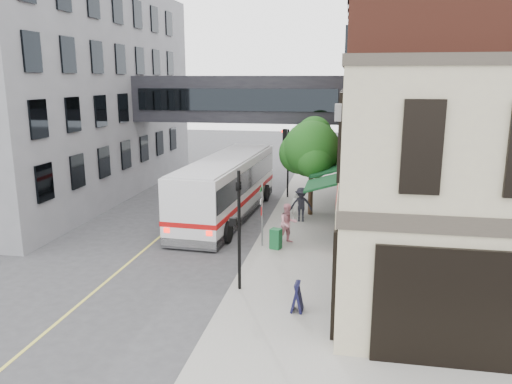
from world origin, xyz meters
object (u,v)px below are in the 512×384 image
at_px(pedestrian_b, 288,223).
at_px(sandwich_board, 297,297).
at_px(pedestrian_a, 296,207).
at_px(pedestrian_c, 301,204).
at_px(bus, 227,185).
at_px(newspaper_box, 276,239).

relative_size(pedestrian_b, sandwich_board, 1.90).
xyz_separation_m(pedestrian_a, pedestrian_b, (0.01, -3.92, 0.18)).
distance_m(pedestrian_c, sandwich_board, 10.92).
distance_m(bus, newspaper_box, 6.68).
distance_m(bus, pedestrian_a, 4.22).
bearing_deg(newspaper_box, pedestrian_a, 101.74).
bearing_deg(pedestrian_c, newspaper_box, -102.06).
relative_size(bus, newspaper_box, 13.39).
distance_m(newspaper_box, sandwich_board, 6.35).
relative_size(newspaper_box, sandwich_board, 0.93).
height_order(bus, pedestrian_b, bus).
relative_size(pedestrian_a, pedestrian_b, 0.81).
bearing_deg(newspaper_box, pedestrian_b, 81.29).
bearing_deg(pedestrian_c, sandwich_board, -88.75).
xyz_separation_m(pedestrian_a, sandwich_board, (1.17, -11.00, -0.27)).
bearing_deg(pedestrian_a, pedestrian_c, -20.65).
distance_m(pedestrian_c, newspaper_box, 4.81).
bearing_deg(pedestrian_b, pedestrian_a, 58.94).
xyz_separation_m(pedestrian_b, newspaper_box, (-0.45, -0.93, -0.49)).
height_order(bus, newspaper_box, bus).
bearing_deg(pedestrian_b, bus, 100.73).
distance_m(pedestrian_b, newspaper_box, 1.14).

